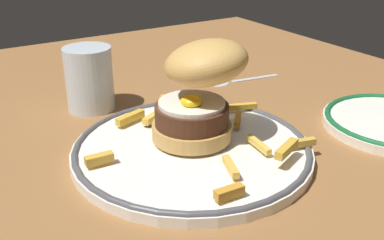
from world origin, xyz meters
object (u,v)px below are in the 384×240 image
object	(u,v)px
burger	(200,89)
spoon	(227,81)
dinner_plate	(192,149)
water_glass	(90,83)

from	to	relation	value
burger	spoon	xyz separation A→B (cm)	(-17.21, 16.75, -7.34)
burger	spoon	size ratio (longest dim) A/B	1.08
dinner_plate	burger	size ratio (longest dim) A/B	1.97
burger	water_glass	distance (cm)	20.54
burger	spoon	bearing A→B (deg)	135.79
dinner_plate	burger	world-z (taller)	burger
dinner_plate	burger	xyz separation A→B (cm)	(-1.15, 1.90, 6.86)
water_glass	dinner_plate	bearing A→B (deg)	13.87
dinner_plate	burger	bearing A→B (deg)	121.35
dinner_plate	burger	distance (cm)	7.21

